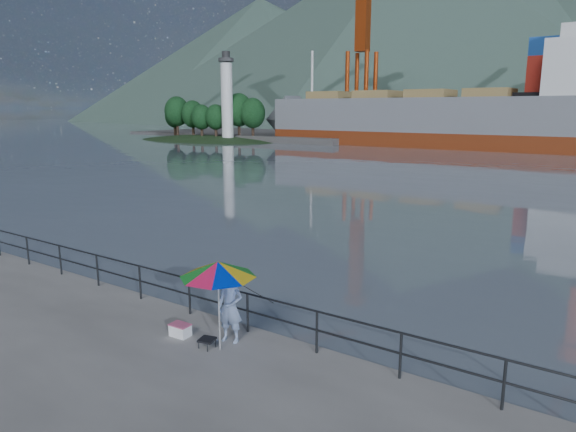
% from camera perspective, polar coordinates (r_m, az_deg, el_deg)
% --- Properties ---
extents(guardrail, '(22.00, 0.06, 1.03)m').
position_cam_1_polar(guardrail, '(14.89, -13.63, -7.83)').
color(guardrail, '#2D3033').
rests_on(guardrail, ground).
extents(lighthouse_islet, '(48.00, 26.40, 19.20)m').
position_cam_1_polar(lighthouse_islet, '(95.71, -9.03, 8.61)').
color(lighthouse_islet, '#263F1E').
rests_on(lighthouse_islet, ground).
extents(fisherman, '(0.71, 0.56, 1.73)m').
position_cam_1_polar(fisherman, '(12.37, -6.45, -10.00)').
color(fisherman, '#2F5999').
rests_on(fisherman, ground).
extents(beach_umbrella, '(2.06, 2.06, 2.12)m').
position_cam_1_polar(beach_umbrella, '(11.61, -7.80, -5.88)').
color(beach_umbrella, white).
rests_on(beach_umbrella, ground).
extents(folding_stool, '(0.43, 0.43, 0.23)m').
position_cam_1_polar(folding_stool, '(12.40, -8.98, -13.77)').
color(folding_stool, black).
rests_on(folding_stool, ground).
extents(cooler_bag, '(0.49, 0.34, 0.28)m').
position_cam_1_polar(cooler_bag, '(13.10, -11.88, -12.35)').
color(cooler_bag, white).
rests_on(cooler_bag, ground).
extents(fishing_rod, '(0.12, 1.82, 1.28)m').
position_cam_1_polar(fishing_rod, '(13.62, -4.06, -11.78)').
color(fishing_rod, black).
rests_on(fishing_rod, ground).
extents(bulk_carrier, '(55.19, 9.55, 14.50)m').
position_cam_1_polar(bulk_carrier, '(80.25, 18.39, 10.28)').
color(bulk_carrier, maroon).
rests_on(bulk_carrier, ground).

